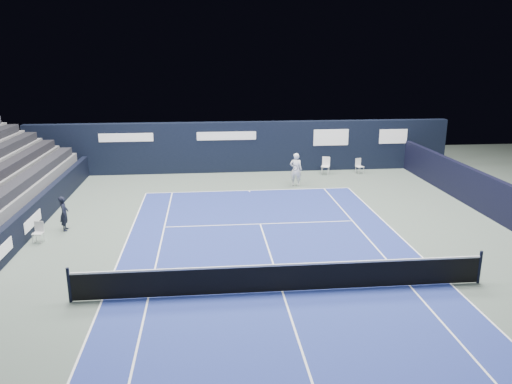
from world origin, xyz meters
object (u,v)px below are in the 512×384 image
at_px(line_judge_chair, 38,231).
at_px(tennis_player, 296,170).
at_px(folding_chair_back_b, 359,165).
at_px(tennis_net, 283,277).
at_px(folding_chair_back_a, 326,164).

xyz_separation_m(line_judge_chair, tennis_player, (11.54, 7.47, 0.46)).
xyz_separation_m(folding_chair_back_b, tennis_player, (-4.41, -2.59, 0.40)).
distance_m(line_judge_chair, tennis_net, 10.27).
relative_size(tennis_net, tennis_player, 6.94).
bearing_deg(folding_chair_back_a, tennis_net, -85.93).
xyz_separation_m(folding_chair_back_a, folding_chair_back_b, (2.09, -0.00, -0.07)).
distance_m(folding_chair_back_b, line_judge_chair, 18.86).
bearing_deg(folding_chair_back_a, line_judge_chair, -121.81).
relative_size(line_judge_chair, tennis_player, 0.45).
bearing_deg(folding_chair_back_a, tennis_player, -109.68).
relative_size(folding_chair_back_a, line_judge_chair, 1.27).
xyz_separation_m(folding_chair_back_a, line_judge_chair, (-13.87, -10.06, -0.13)).
bearing_deg(line_judge_chair, tennis_player, 41.56).
bearing_deg(folding_chair_back_b, folding_chair_back_a, 159.41).
xyz_separation_m(tennis_net, tennis_player, (2.67, 12.64, 0.42)).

